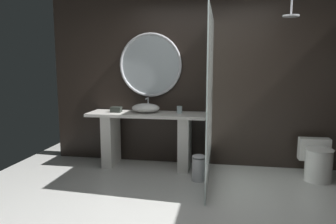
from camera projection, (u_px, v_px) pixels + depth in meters
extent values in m
plane|color=silver|center=(189.00, 219.00, 3.17)|extent=(5.76, 5.76, 0.00)
cube|color=black|center=(203.00, 81.00, 4.83)|extent=(4.80, 0.10, 2.60)
cube|color=silver|center=(147.00, 114.00, 4.70)|extent=(1.77, 0.54, 0.04)
cube|color=silver|center=(111.00, 140.00, 4.86)|extent=(0.16, 0.46, 0.79)
cube|color=silver|center=(185.00, 143.00, 4.67)|extent=(0.16, 0.46, 0.79)
ellipsoid|color=white|center=(146.00, 108.00, 4.72)|extent=(0.42, 0.35, 0.14)
cylinder|color=silver|center=(148.00, 104.00, 4.87)|extent=(0.02, 0.02, 0.21)
cylinder|color=silver|center=(147.00, 99.00, 4.79)|extent=(0.02, 0.15, 0.02)
cylinder|color=silver|center=(179.00, 110.00, 4.65)|extent=(0.08, 0.08, 0.11)
cube|color=#282D28|center=(116.00, 110.00, 4.76)|extent=(0.15, 0.12, 0.08)
torus|color=silver|center=(150.00, 65.00, 4.84)|extent=(0.98, 0.04, 0.98)
cylinder|color=#B2BCC1|center=(150.00, 65.00, 4.85)|extent=(0.92, 0.01, 0.92)
cube|color=silver|center=(210.00, 100.00, 4.04)|extent=(0.02, 1.52, 2.19)
cylinder|color=silver|center=(292.00, 1.00, 3.95)|extent=(0.02, 0.02, 0.33)
cylinder|color=silver|center=(291.00, 16.00, 3.97)|extent=(0.21, 0.21, 0.02)
cylinder|color=white|center=(318.00, 165.00, 4.20)|extent=(0.35, 0.35, 0.43)
ellipsoid|color=white|center=(320.00, 149.00, 4.16)|extent=(0.36, 0.40, 0.02)
cube|color=white|center=(314.00, 149.00, 4.41)|extent=(0.41, 0.15, 0.31)
cylinder|color=silver|center=(199.00, 169.00, 4.21)|extent=(0.18, 0.18, 0.31)
ellipsoid|color=silver|center=(199.00, 157.00, 4.18)|extent=(0.18, 0.18, 0.06)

